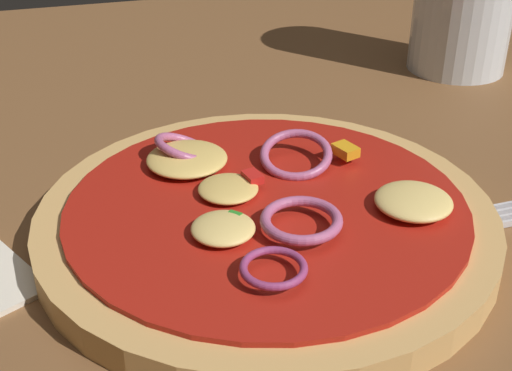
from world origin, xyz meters
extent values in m
cube|color=brown|center=(0.00, 0.00, 0.02)|extent=(1.18, 0.94, 0.04)
cylinder|color=tan|center=(0.04, -0.04, 0.05)|extent=(0.25, 0.25, 0.02)
cylinder|color=#A81C11|center=(0.04, -0.04, 0.06)|extent=(0.22, 0.22, 0.00)
ellipsoid|color=#E5BC60|center=(0.02, -0.02, 0.06)|extent=(0.03, 0.03, 0.01)
ellipsoid|color=#EFCC72|center=(0.01, -0.06, 0.06)|extent=(0.03, 0.03, 0.01)
ellipsoid|color=#E5BC60|center=(0.01, 0.02, 0.06)|extent=(0.05, 0.05, 0.01)
ellipsoid|color=#EFCC72|center=(0.11, -0.07, 0.06)|extent=(0.04, 0.04, 0.01)
torus|color=#93386B|center=(0.02, -0.10, 0.06)|extent=(0.04, 0.04, 0.00)
torus|color=#B25984|center=(0.01, 0.03, 0.07)|extent=(0.04, 0.04, 0.02)
torus|color=#B25984|center=(0.05, -0.07, 0.07)|extent=(0.05, 0.05, 0.01)
torus|color=#B25984|center=(0.07, 0.00, 0.07)|extent=(0.06, 0.06, 0.02)
cube|color=orange|center=(0.10, -0.01, 0.07)|extent=(0.01, 0.02, 0.01)
cube|color=#2D8C28|center=(0.01, -0.06, 0.06)|extent=(0.01, 0.01, 0.00)
cube|color=red|center=(0.04, -0.02, 0.06)|extent=(0.01, 0.01, 0.00)
cube|color=silver|center=(0.17, -0.05, 0.04)|extent=(0.04, 0.00, 0.00)
cube|color=silver|center=(0.17, -0.06, 0.04)|extent=(0.04, 0.00, 0.00)
cube|color=silver|center=(0.17, -0.06, 0.04)|extent=(0.04, 0.00, 0.00)
cube|color=silver|center=(0.17, -0.07, 0.04)|extent=(0.04, 0.00, 0.00)
cylinder|color=#9E510F|center=(0.28, 0.17, 0.07)|extent=(0.07, 0.07, 0.07)
camera|label=1|loc=(-0.06, -0.35, 0.26)|focal=48.84mm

